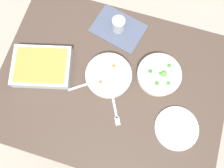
{
  "coord_description": "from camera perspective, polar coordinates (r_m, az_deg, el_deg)",
  "views": [
    {
      "loc": [
        -0.08,
        0.27,
        1.85
      ],
      "look_at": [
        0.0,
        0.0,
        0.74
      ],
      "focal_mm": 34.76,
      "sensor_mm": 36.0,
      "label": 1
    }
  ],
  "objects": [
    {
      "name": "fork_on_table",
      "position": [
        1.12,
        0.92,
        -7.07
      ],
      "size": [
        0.1,
        0.16,
        0.01
      ],
      "color": "silver",
      "rests_on": "dining_table"
    },
    {
      "name": "ground_plane",
      "position": [
        1.87,
        -0.0,
        -5.53
      ],
      "size": [
        6.0,
        6.0,
        0.0
      ],
      "primitive_type": "plane",
      "color": "#B2A899"
    },
    {
      "name": "side_plate",
      "position": [
        1.15,
        16.61,
        -11.08
      ],
      "size": [
        0.22,
        0.22,
        0.01
      ],
      "primitive_type": "cylinder",
      "color": "white",
      "rests_on": "dining_table"
    },
    {
      "name": "spoon_by_stew",
      "position": [
        1.15,
        -6.06,
        0.16
      ],
      "size": [
        0.15,
        0.12,
        0.01
      ],
      "color": "silver",
      "rests_on": "dining_table"
    },
    {
      "name": "dining_table",
      "position": [
        1.23,
        -0.0,
        -1.02
      ],
      "size": [
        1.2,
        0.9,
        0.74
      ],
      "color": "#4C3D33",
      "rests_on": "ground_plane"
    },
    {
      "name": "broccoli_bowl",
      "position": [
        1.15,
        12.26,
        2.4
      ],
      "size": [
        0.23,
        0.23,
        0.07
      ],
      "color": "white",
      "rests_on": "dining_table"
    },
    {
      "name": "baking_dish",
      "position": [
        1.19,
        -17.96,
        4.36
      ],
      "size": [
        0.35,
        0.29,
        0.06
      ],
      "color": "silver",
      "rests_on": "dining_table"
    },
    {
      "name": "drink_cup",
      "position": [
        1.23,
        1.7,
        15.22
      ],
      "size": [
        0.07,
        0.07,
        0.08
      ],
      "color": "#B2BCC6",
      "rests_on": "dining_table"
    },
    {
      "name": "placemat",
      "position": [
        1.26,
        1.65,
        14.41
      ],
      "size": [
        0.32,
        0.26,
        0.0
      ],
      "primitive_type": "cube",
      "rotation": [
        0.0,
        0.0,
        -0.24
      ],
      "color": "#4C5670",
      "rests_on": "dining_table"
    },
    {
      "name": "stew_bowl",
      "position": [
        1.12,
        -0.88,
        2.23
      ],
      "size": [
        0.24,
        0.24,
        0.06
      ],
      "color": "white",
      "rests_on": "dining_table"
    }
  ]
}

